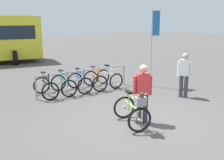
# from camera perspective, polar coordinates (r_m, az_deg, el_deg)

# --- Properties ---
(ground_plane) EXTENTS (80.00, 80.00, 0.00)m
(ground_plane) POSITION_cam_1_polar(r_m,az_deg,el_deg) (7.53, 6.00, -8.83)
(ground_plane) COLOR #514F4C
(bike_rack_rail) EXTENTS (3.91, 0.14, 0.88)m
(bike_rack_rail) POSITION_cam_1_polar(r_m,az_deg,el_deg) (10.20, -6.16, 1.12)
(bike_rack_rail) COLOR #99999E
(bike_rack_rail) RESTS_ON ground
(racked_bike_black) EXTENTS (0.71, 1.13, 0.97)m
(racked_bike_black) POSITION_cam_1_polar(r_m,az_deg,el_deg) (9.86, -14.38, -1.55)
(racked_bike_black) COLOR black
(racked_bike_black) RESTS_ON ground
(racked_bike_teal) EXTENTS (0.67, 1.12, 0.98)m
(racked_bike_teal) POSITION_cam_1_polar(r_m,az_deg,el_deg) (10.10, -10.64, -1.00)
(racked_bike_teal) COLOR black
(racked_bike_teal) RESTS_ON ground
(racked_bike_blue) EXTENTS (0.75, 1.13, 0.97)m
(racked_bike_blue) POSITION_cam_1_polar(r_m,az_deg,el_deg) (10.38, -7.08, -0.48)
(racked_bike_blue) COLOR black
(racked_bike_blue) RESTS_ON ground
(racked_bike_orange) EXTENTS (0.82, 1.20, 0.98)m
(racked_bike_orange) POSITION_cam_1_polar(r_m,az_deg,el_deg) (10.70, -3.73, 0.01)
(racked_bike_orange) COLOR black
(racked_bike_orange) RESTS_ON ground
(racked_bike_white) EXTENTS (0.68, 1.09, 0.97)m
(racked_bike_white) POSITION_cam_1_polar(r_m,az_deg,el_deg) (11.05, -0.58, 0.47)
(racked_bike_white) COLOR black
(racked_bike_white) RESTS_ON ground
(featured_bicycle) EXTENTS (0.92, 1.25, 1.09)m
(featured_bicycle) POSITION_cam_1_polar(r_m,az_deg,el_deg) (6.94, 4.73, -6.46)
(featured_bicycle) COLOR black
(featured_bicycle) RESTS_ON ground
(person_with_featured_bike) EXTENTS (0.49, 0.32, 1.64)m
(person_with_featured_bike) POSITION_cam_1_polar(r_m,az_deg,el_deg) (7.11, 6.79, -2.46)
(person_with_featured_bike) COLOR #383842
(person_with_featured_bike) RESTS_ON ground
(pedestrian_with_backpack) EXTENTS (0.43, 0.47, 1.64)m
(pedestrian_with_backpack) POSITION_cam_1_polar(r_m,az_deg,el_deg) (9.75, 15.69, 1.65)
(pedestrian_with_backpack) COLOR #383842
(pedestrian_with_backpack) RESTS_ON ground
(banner_flag) EXTENTS (0.45, 0.05, 3.20)m
(banner_flag) POSITION_cam_1_polar(r_m,az_deg,el_deg) (11.00, 9.27, 10.05)
(banner_flag) COLOR #B2B2B7
(banner_flag) RESTS_ON ground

